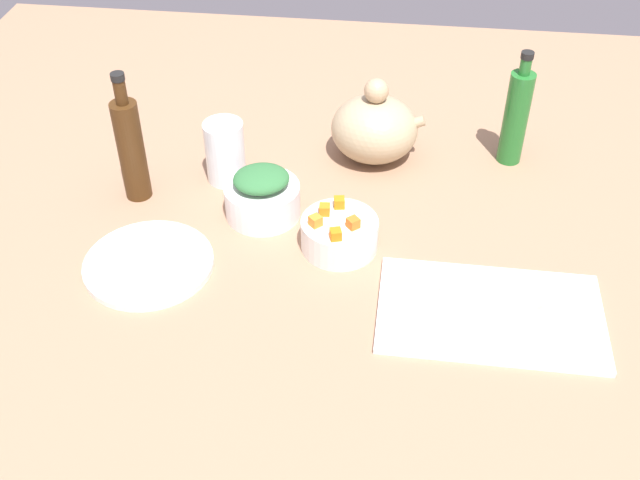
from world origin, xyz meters
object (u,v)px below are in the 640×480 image
object	(u,v)px
cutting_board	(490,313)
bowl_greens	(263,200)
drinking_glass_0	(225,152)
teapot	(375,128)
plate_tofu	(149,264)
bowl_carrots	(339,234)
bottle_1	(516,116)
bottle_0	(131,148)

from	to	relation	value
cutting_board	bowl_greens	bearing A→B (deg)	152.20
cutting_board	drinking_glass_0	size ratio (longest dim) A/B	2.87
cutting_board	teapot	xyz separation A→B (cm)	(-21.07, 41.59, 6.19)
plate_tofu	bowl_greens	size ratio (longest dim) A/B	1.60
bowl_greens	teapot	world-z (taller)	teapot
drinking_glass_0	cutting_board	bearing A→B (deg)	-32.58
cutting_board	drinking_glass_0	xyz separation A→B (cm)	(-48.25, 30.83, 5.55)
bowl_carrots	teapot	distance (cm)	28.65
plate_tofu	drinking_glass_0	size ratio (longest dim) A/B	1.78
teapot	bowl_carrots	bearing A→B (deg)	-97.83
bowl_greens	teapot	size ratio (longest dim) A/B	0.74
cutting_board	bowl_greens	distance (cm)	44.72
bottle_1	cutting_board	bearing A→B (deg)	-97.11
drinking_glass_0	teapot	bearing A→B (deg)	21.59
cutting_board	plate_tofu	xyz separation A→B (cm)	(-55.85, 4.52, 0.10)
bowl_greens	bowl_carrots	world-z (taller)	bowl_greens
bowl_greens	teapot	xyz separation A→B (cm)	(18.42, 20.77, 3.64)
plate_tofu	bowl_greens	xyz separation A→B (cm)	(16.36, 16.30, 2.46)
bowl_greens	bottle_0	bearing A→B (deg)	173.14
plate_tofu	bowl_carrots	xyz separation A→B (cm)	(30.92, 8.95, 2.19)
bowl_greens	bowl_carrots	bearing A→B (deg)	-26.79
bowl_greens	bottle_0	size ratio (longest dim) A/B	0.54
bowl_greens	bottle_1	world-z (taller)	bottle_1
plate_tofu	teapot	size ratio (longest dim) A/B	1.18
bowl_carrots	teapot	world-z (taller)	teapot
plate_tofu	bottle_1	xyz separation A→B (cm)	(61.33, 39.44, 9.30)
teapot	bottle_0	world-z (taller)	bottle_0
plate_tofu	bottle_0	size ratio (longest dim) A/B	0.86
teapot	bottle_1	world-z (taller)	bottle_1
bowl_carrots	drinking_glass_0	size ratio (longest dim) A/B	1.08
plate_tofu	drinking_glass_0	world-z (taller)	drinking_glass_0
bowl_carrots	teapot	xyz separation A→B (cm)	(3.87, 28.12, 3.90)
bowl_carrots	bottle_0	xyz separation A→B (cm)	(-38.49, 10.23, 7.63)
bowl_greens	drinking_glass_0	size ratio (longest dim) A/B	1.11
cutting_board	bowl_carrots	bearing A→B (deg)	151.62
teapot	bottle_0	size ratio (longest dim) A/B	0.73
plate_tofu	bottle_1	size ratio (longest dim) A/B	0.93
plate_tofu	bowl_greens	distance (cm)	23.23
bowl_greens	bottle_0	world-z (taller)	bottle_0
cutting_board	teapot	bearing A→B (deg)	116.86
plate_tofu	bowl_carrots	size ratio (longest dim) A/B	1.65
bowl_greens	bowl_carrots	size ratio (longest dim) A/B	1.03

